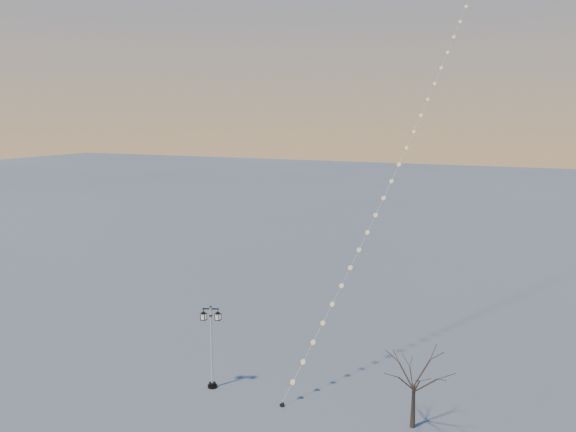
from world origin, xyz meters
The scene contains 4 objects.
ground centered at (0.00, 0.00, 0.00)m, with size 300.00×300.00×0.00m, color #5F6161.
street_lamp centered at (-1.70, 0.67, 2.46)m, with size 1.07×0.68×4.45m.
bare_tree centered at (8.72, 1.06, 2.61)m, with size 2.27×2.27×3.76m.
kite_train centered at (6.71, 15.01, 18.92)m, with size 9.06×29.96×38.06m.
Camera 1 is at (14.01, -24.04, 14.04)m, focal length 36.97 mm.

